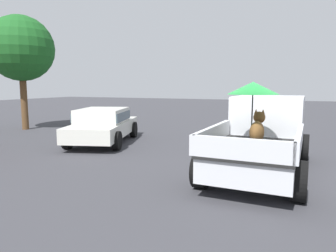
% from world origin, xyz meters
% --- Properties ---
extents(ground_plane, '(80.00, 80.00, 0.00)m').
position_xyz_m(ground_plane, '(0.00, 0.00, 0.00)').
color(ground_plane, '#38383D').
extents(pickup_truck_main, '(5.11, 2.38, 2.29)m').
position_xyz_m(pickup_truck_main, '(0.46, -0.01, 0.96)').
color(pickup_truck_main, black).
rests_on(pickup_truck_main, ground).
extents(parked_sedan_near, '(4.63, 2.95, 1.33)m').
position_xyz_m(parked_sedan_near, '(1.91, 6.06, 0.74)').
color(parked_sedan_near, black).
rests_on(parked_sedan_near, ground).
extents(tree_by_lot, '(3.18, 3.18, 5.59)m').
position_xyz_m(tree_by_lot, '(3.46, 11.82, 3.98)').
color(tree_by_lot, brown).
rests_on(tree_by_lot, ground).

